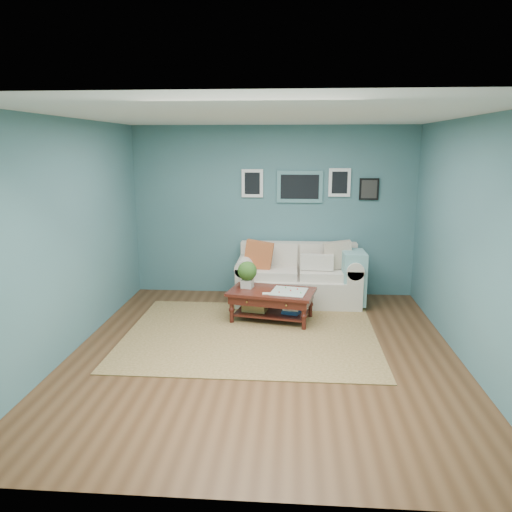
# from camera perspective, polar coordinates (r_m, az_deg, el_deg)

# --- Properties ---
(room_shell) EXTENTS (5.00, 5.02, 2.70)m
(room_shell) POSITION_cam_1_polar(r_m,az_deg,el_deg) (5.62, 1.05, 1.99)
(room_shell) COLOR brown
(room_shell) RESTS_ON ground
(area_rug) EXTENTS (3.20, 2.56, 0.01)m
(area_rug) POSITION_cam_1_polar(r_m,az_deg,el_deg) (6.50, -0.60, -8.95)
(area_rug) COLOR brown
(area_rug) RESTS_ON ground
(loveseat) EXTENTS (1.93, 0.88, 0.99)m
(loveseat) POSITION_cam_1_polar(r_m,az_deg,el_deg) (7.75, 5.49, -2.37)
(loveseat) COLOR beige
(loveseat) RESTS_ON ground
(coffee_table) EXTENTS (1.26, 0.88, 0.81)m
(coffee_table) POSITION_cam_1_polar(r_m,az_deg,el_deg) (6.93, 1.33, -4.49)
(coffee_table) COLOR #33130A
(coffee_table) RESTS_ON ground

